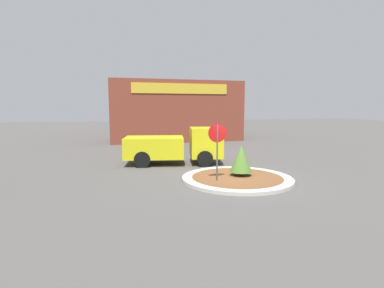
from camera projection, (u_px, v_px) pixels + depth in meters
The scene contains 6 objects.
ground_plane at pixel (237, 180), 13.24m from camera, with size 120.00×120.00×0.00m, color #514F4C.
traffic_island at pixel (237, 179), 13.23m from camera, with size 4.87×4.87×0.14m.
stop_sign at pixel (217, 141), 12.44m from camera, with size 0.79×0.07×2.57m.
island_shrub at pixel (241, 159), 13.44m from camera, with size 0.99×0.99×1.36m.
utility_truck at pixel (176, 146), 17.00m from camera, with size 5.74×3.12×2.05m.
storefront_building at pixel (174, 111), 29.65m from camera, with size 12.41×6.07×5.67m.
Camera 1 is at (-5.37, -11.94, 3.20)m, focal length 28.00 mm.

